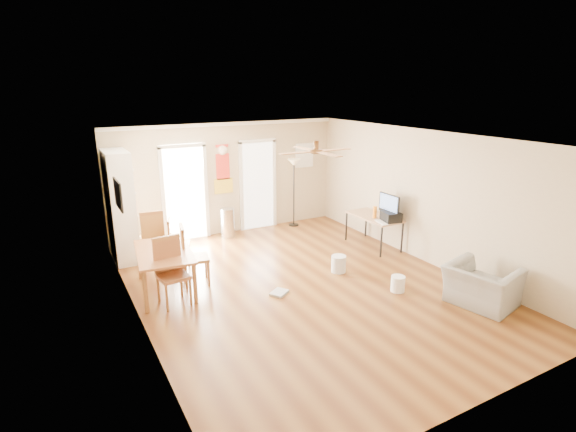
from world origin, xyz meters
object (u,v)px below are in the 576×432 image
torchiere_lamp (294,193)px  armchair (482,286)px  wastebasket_b (398,284)px  dining_chair_right_b (195,255)px  dining_chair_far (152,235)px  computer_desk (373,231)px  bookshelf (120,206)px  trash_can (227,223)px  printer (391,216)px  wastebasket_a (339,264)px  dining_table (165,271)px  dining_chair_near (173,273)px  dining_chair_right_a (180,242)px

torchiere_lamp → armchair: bearing=-83.8°
wastebasket_b → dining_chair_right_b: bearing=145.9°
dining_chair_far → computer_desk: (4.40, -1.49, -0.19)m
bookshelf → wastebasket_b: (3.83, -3.82, -0.97)m
dining_chair_right_b → trash_can: 2.53m
dining_chair_far → printer: dining_chair_far is taller
bookshelf → computer_desk: (4.89, -1.85, -0.76)m
trash_can → torchiere_lamp: 1.85m
bookshelf → trash_can: bearing=21.7°
wastebasket_a → armchair: bearing=-60.4°
wastebasket_a → armchair: (1.24, -2.18, 0.17)m
bookshelf → wastebasket_a: (3.42, -2.65, -0.94)m
torchiere_lamp → armchair: 5.17m
dining_chair_far → wastebasket_a: bearing=147.5°
dining_table → torchiere_lamp: torchiere_lamp is taller
torchiere_lamp → printer: (0.85, -2.59, -0.06)m
dining_table → printer: 4.64m
dining_chair_near → dining_chair_right_a: bearing=64.9°
dining_chair_far → printer: bearing=162.0°
computer_desk → printer: printer is taller
trash_can → wastebasket_b: size_ratio=2.49×
dining_chair_right_a → dining_chair_right_b: dining_chair_right_b is taller
dining_table → dining_chair_right_b: (0.55, 0.03, 0.17)m
dining_table → dining_chair_right_a: 1.19m
dining_table → dining_chair_right_a: bearing=62.3°
printer → dining_chair_near: bearing=-165.8°
dining_chair_right_b → wastebasket_a: 2.67m
dining_table → dining_chair_right_a: size_ratio=1.58×
dining_table → armchair: 5.22m
dining_chair_far → trash_can: (1.84, 0.61, -0.19)m
bookshelf → dining_chair_right_a: size_ratio=2.37×
dining_chair_far → wastebasket_b: bearing=139.6°
dining_chair_right_a → dining_chair_right_b: size_ratio=0.86×
computer_desk → bookshelf: bearing=159.2°
torchiere_lamp → printer: size_ratio=4.42×
computer_desk → wastebasket_a: bearing=-151.6°
dining_chair_right_b → computer_desk: dining_chair_right_b is taller
computer_desk → dining_chair_right_b: bearing=179.7°
trash_can → computer_desk: bearing=-39.4°
computer_desk → dining_table: bearing=-179.8°
dining_chair_right_a → dining_chair_right_b: bearing=-160.4°
bookshelf → dining_table: 2.04m
dining_chair_right_b → dining_chair_far: dining_chair_right_b is taller
dining_table → trash_can: (1.96, 2.12, -0.02)m
computer_desk → wastebasket_a: 1.68m
dining_chair_right_a → computer_desk: size_ratio=0.73×
computer_desk → torchiere_lamp: bearing=110.1°
dining_chair_near → trash_can: dining_chair_near is taller
trash_can → printer: bearing=-44.2°
dining_chair_right_b → wastebasket_b: dining_chair_right_b is taller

